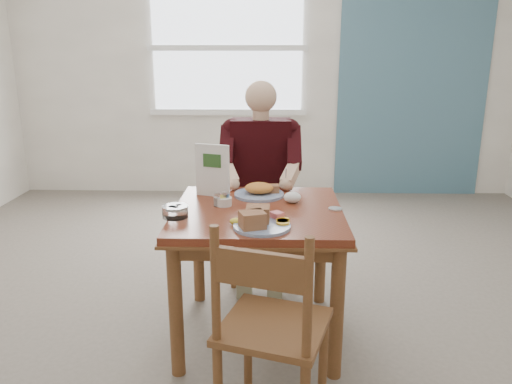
{
  "coord_description": "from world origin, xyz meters",
  "views": [
    {
      "loc": [
        0.06,
        -2.55,
        1.57
      ],
      "look_at": [
        -0.01,
        0.0,
        0.84
      ],
      "focal_mm": 35.0,
      "sensor_mm": 36.0,
      "label": 1
    }
  ],
  "objects_px": {
    "diner": "(261,168)",
    "near_plate": "(259,221)",
    "chair_far": "(261,211)",
    "table": "(258,228)",
    "far_plate": "(260,191)",
    "chair_near": "(270,329)"
  },
  "relations": [
    {
      "from": "table",
      "to": "chair_far",
      "type": "height_order",
      "value": "chair_far"
    },
    {
      "from": "chair_far",
      "to": "near_plate",
      "type": "height_order",
      "value": "chair_far"
    },
    {
      "from": "far_plate",
      "to": "table",
      "type": "bearing_deg",
      "value": -91.43
    },
    {
      "from": "chair_near",
      "to": "far_plate",
      "type": "relative_size",
      "value": 3.11
    },
    {
      "from": "chair_far",
      "to": "chair_near",
      "type": "bearing_deg",
      "value": -87.44
    },
    {
      "from": "table",
      "to": "near_plate",
      "type": "xyz_separation_m",
      "value": [
        0.01,
        -0.29,
        0.15
      ]
    },
    {
      "from": "table",
      "to": "near_plate",
      "type": "distance_m",
      "value": 0.32
    },
    {
      "from": "near_plate",
      "to": "far_plate",
      "type": "relative_size",
      "value": 1.07
    },
    {
      "from": "table",
      "to": "far_plate",
      "type": "relative_size",
      "value": 3.01
    },
    {
      "from": "diner",
      "to": "table",
      "type": "bearing_deg",
      "value": -90.0
    },
    {
      "from": "chair_far",
      "to": "near_plate",
      "type": "relative_size",
      "value": 2.9
    },
    {
      "from": "diner",
      "to": "chair_near",
      "type": "bearing_deg",
      "value": -87.29
    },
    {
      "from": "near_plate",
      "to": "chair_far",
      "type": "bearing_deg",
      "value": 90.72
    },
    {
      "from": "far_plate",
      "to": "chair_near",
      "type": "bearing_deg",
      "value": -86.44
    },
    {
      "from": "diner",
      "to": "far_plate",
      "type": "distance_m",
      "value": 0.45
    },
    {
      "from": "table",
      "to": "near_plate",
      "type": "height_order",
      "value": "near_plate"
    },
    {
      "from": "diner",
      "to": "near_plate",
      "type": "xyz_separation_m",
      "value": [
        0.01,
        -1.0,
        -0.03
      ]
    },
    {
      "from": "chair_far",
      "to": "diner",
      "type": "distance_m",
      "value": 0.34
    },
    {
      "from": "chair_far",
      "to": "near_plate",
      "type": "bearing_deg",
      "value": -89.28
    },
    {
      "from": "diner",
      "to": "chair_far",
      "type": "bearing_deg",
      "value": 90.01
    },
    {
      "from": "table",
      "to": "chair_far",
      "type": "bearing_deg",
      "value": 90.0
    },
    {
      "from": "diner",
      "to": "far_plate",
      "type": "xyz_separation_m",
      "value": [
        0.01,
        -0.45,
        -0.03
      ]
    }
  ]
}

